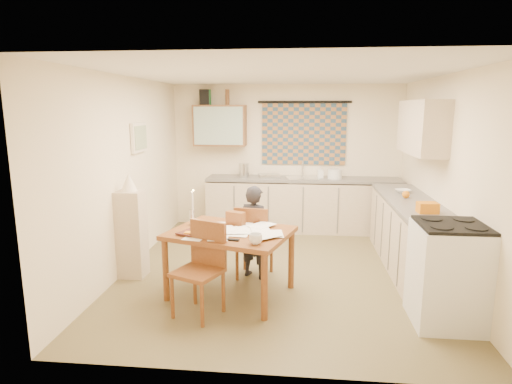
# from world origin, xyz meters

# --- Properties ---
(floor) EXTENTS (4.00, 4.50, 0.02)m
(floor) POSITION_xyz_m (0.00, 0.00, -0.01)
(floor) COLOR brown
(floor) RESTS_ON ground
(ceiling) EXTENTS (4.00, 4.50, 0.02)m
(ceiling) POSITION_xyz_m (0.00, 0.00, 2.51)
(ceiling) COLOR white
(ceiling) RESTS_ON floor
(wall_back) EXTENTS (4.00, 0.02, 2.50)m
(wall_back) POSITION_xyz_m (0.00, 2.26, 1.25)
(wall_back) COLOR #FAE9C5
(wall_back) RESTS_ON floor
(wall_front) EXTENTS (4.00, 0.02, 2.50)m
(wall_front) POSITION_xyz_m (0.00, -2.26, 1.25)
(wall_front) COLOR #FAE9C5
(wall_front) RESTS_ON floor
(wall_left) EXTENTS (0.02, 4.50, 2.50)m
(wall_left) POSITION_xyz_m (-2.01, 0.00, 1.25)
(wall_left) COLOR #FAE9C5
(wall_left) RESTS_ON floor
(wall_right) EXTENTS (0.02, 4.50, 2.50)m
(wall_right) POSITION_xyz_m (2.01, 0.00, 1.25)
(wall_right) COLOR #FAE9C5
(wall_right) RESTS_ON floor
(window_blind) EXTENTS (1.45, 0.03, 1.05)m
(window_blind) POSITION_xyz_m (0.30, 2.22, 1.65)
(window_blind) COLOR #2C4962
(window_blind) RESTS_ON wall_back
(curtain_rod) EXTENTS (1.60, 0.04, 0.04)m
(curtain_rod) POSITION_xyz_m (0.30, 2.20, 2.20)
(curtain_rod) COLOR black
(curtain_rod) RESTS_ON wall_back
(wall_cabinet) EXTENTS (0.90, 0.34, 0.70)m
(wall_cabinet) POSITION_xyz_m (-1.15, 2.08, 1.80)
(wall_cabinet) COLOR brown
(wall_cabinet) RESTS_ON wall_back
(wall_cabinet_glass) EXTENTS (0.84, 0.02, 0.64)m
(wall_cabinet_glass) POSITION_xyz_m (-1.15, 1.91, 1.80)
(wall_cabinet_glass) COLOR #99B2A5
(wall_cabinet_glass) RESTS_ON wall_back
(upper_cabinet_right) EXTENTS (0.34, 1.30, 0.70)m
(upper_cabinet_right) POSITION_xyz_m (1.83, 0.55, 1.85)
(upper_cabinet_right) COLOR tan
(upper_cabinet_right) RESTS_ON wall_right
(framed_print) EXTENTS (0.04, 0.50, 0.40)m
(framed_print) POSITION_xyz_m (-1.97, 0.40, 1.70)
(framed_print) COLOR #F4E5CC
(framed_print) RESTS_ON wall_left
(print_canvas) EXTENTS (0.01, 0.42, 0.32)m
(print_canvas) POSITION_xyz_m (-1.95, 0.40, 1.70)
(print_canvas) COLOR beige
(print_canvas) RESTS_ON wall_left
(counter_back) EXTENTS (3.30, 0.62, 0.92)m
(counter_back) POSITION_xyz_m (0.31, 1.95, 0.45)
(counter_back) COLOR tan
(counter_back) RESTS_ON floor
(counter_right) EXTENTS (0.62, 2.95, 0.92)m
(counter_right) POSITION_xyz_m (1.70, 0.05, 0.45)
(counter_right) COLOR tan
(counter_right) RESTS_ON floor
(stove) EXTENTS (0.66, 0.66, 1.02)m
(stove) POSITION_xyz_m (1.70, -1.21, 0.51)
(stove) COLOR white
(stove) RESTS_ON floor
(sink) EXTENTS (0.62, 0.54, 0.10)m
(sink) POSITION_xyz_m (0.29, 1.95, 0.88)
(sink) COLOR silver
(sink) RESTS_ON counter_back
(tap) EXTENTS (0.04, 0.04, 0.28)m
(tap) POSITION_xyz_m (0.29, 2.13, 1.06)
(tap) COLOR silver
(tap) RESTS_ON counter_back
(dish_rack) EXTENTS (0.41, 0.37, 0.06)m
(dish_rack) POSITION_xyz_m (-0.28, 1.95, 0.95)
(dish_rack) COLOR silver
(dish_rack) RESTS_ON counter_back
(kettle) EXTENTS (0.19, 0.19, 0.24)m
(kettle) POSITION_xyz_m (-0.72, 1.95, 1.04)
(kettle) COLOR silver
(kettle) RESTS_ON counter_back
(mixing_bowl) EXTENTS (0.30, 0.30, 0.16)m
(mixing_bowl) POSITION_xyz_m (0.83, 1.95, 1.00)
(mixing_bowl) COLOR white
(mixing_bowl) RESTS_ON counter_back
(soap_bottle) EXTENTS (0.12, 0.12, 0.20)m
(soap_bottle) POSITION_xyz_m (0.60, 2.00, 1.02)
(soap_bottle) COLOR white
(soap_bottle) RESTS_ON counter_back
(bowl) EXTENTS (0.32, 0.32, 0.05)m
(bowl) POSITION_xyz_m (1.70, 0.80, 0.94)
(bowl) COLOR white
(bowl) RESTS_ON counter_right
(orange_bag) EXTENTS (0.23, 0.18, 0.12)m
(orange_bag) POSITION_xyz_m (1.70, -0.39, 0.98)
(orange_bag) COLOR orange
(orange_bag) RESTS_ON counter_right
(fruit_orange) EXTENTS (0.10, 0.10, 0.10)m
(fruit_orange) POSITION_xyz_m (1.65, 0.42, 0.97)
(fruit_orange) COLOR orange
(fruit_orange) RESTS_ON counter_right
(speaker) EXTENTS (0.20, 0.23, 0.26)m
(speaker) POSITION_xyz_m (-1.42, 2.08, 2.28)
(speaker) COLOR black
(speaker) RESTS_ON wall_cabinet
(bottle_green) EXTENTS (0.07, 0.07, 0.26)m
(bottle_green) POSITION_xyz_m (-1.33, 2.08, 2.28)
(bottle_green) COLOR #195926
(bottle_green) RESTS_ON wall_cabinet
(bottle_brown) EXTENTS (0.07, 0.07, 0.26)m
(bottle_brown) POSITION_xyz_m (-1.02, 2.08, 2.28)
(bottle_brown) COLOR brown
(bottle_brown) RESTS_ON wall_cabinet
(dining_table) EXTENTS (1.51, 1.31, 0.75)m
(dining_table) POSITION_xyz_m (-0.53, -0.77, 0.38)
(dining_table) COLOR brown
(dining_table) RESTS_ON floor
(chair_far) EXTENTS (0.47, 0.47, 0.93)m
(chair_far) POSITION_xyz_m (-0.31, -0.23, 0.29)
(chair_far) COLOR brown
(chair_far) RESTS_ON floor
(chair_near) EXTENTS (0.57, 0.57, 0.96)m
(chair_near) POSITION_xyz_m (-0.77, -1.29, 0.30)
(chair_near) COLOR brown
(chair_near) RESTS_ON floor
(person) EXTENTS (0.64, 0.60, 1.17)m
(person) POSITION_xyz_m (-0.31, -0.23, 0.59)
(person) COLOR black
(person) RESTS_ON floor
(shelf_stand) EXTENTS (0.32, 0.30, 1.10)m
(shelf_stand) POSITION_xyz_m (-1.84, -0.36, 0.55)
(shelf_stand) COLOR tan
(shelf_stand) RESTS_ON floor
(lampshade) EXTENTS (0.20, 0.20, 0.22)m
(lampshade) POSITION_xyz_m (-1.84, -0.36, 1.21)
(lampshade) COLOR #F4E5CC
(lampshade) RESTS_ON shelf_stand
(letter_rack) EXTENTS (0.24, 0.18, 0.16)m
(letter_rack) POSITION_xyz_m (-0.50, -0.52, 0.83)
(letter_rack) COLOR brown
(letter_rack) RESTS_ON dining_table
(mug) EXTENTS (0.17, 0.17, 0.11)m
(mug) POSITION_xyz_m (-0.20, -1.20, 0.80)
(mug) COLOR white
(mug) RESTS_ON dining_table
(magazine) EXTENTS (0.43, 0.44, 0.03)m
(magazine) POSITION_xyz_m (-1.03, -0.87, 0.76)
(magazine) COLOR maroon
(magazine) RESTS_ON dining_table
(book) EXTENTS (0.33, 0.35, 0.02)m
(book) POSITION_xyz_m (-0.92, -0.74, 0.76)
(book) COLOR orange
(book) RESTS_ON dining_table
(orange_box) EXTENTS (0.12, 0.09, 0.04)m
(orange_box) POSITION_xyz_m (-0.92, -0.99, 0.77)
(orange_box) COLOR orange
(orange_box) RESTS_ON dining_table
(eyeglasses) EXTENTS (0.14, 0.07, 0.02)m
(eyeglasses) POSITION_xyz_m (-0.44, -1.12, 0.76)
(eyeglasses) COLOR black
(eyeglasses) RESTS_ON dining_table
(candle_holder) EXTENTS (0.08, 0.08, 0.18)m
(candle_holder) POSITION_xyz_m (-1.01, -0.56, 0.84)
(candle_holder) COLOR silver
(candle_holder) RESTS_ON dining_table
(candle) EXTENTS (0.03, 0.03, 0.22)m
(candle) POSITION_xyz_m (-1.00, -0.58, 1.04)
(candle) COLOR white
(candle) RESTS_ON dining_table
(candle_flame) EXTENTS (0.02, 0.02, 0.02)m
(candle_flame) POSITION_xyz_m (-0.98, -0.57, 1.16)
(candle_flame) COLOR #FFCC66
(candle_flame) RESTS_ON dining_table
(papers) EXTENTS (1.07, 0.81, 0.03)m
(papers) POSITION_xyz_m (-0.44, -0.79, 0.76)
(papers) COLOR white
(papers) RESTS_ON dining_table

